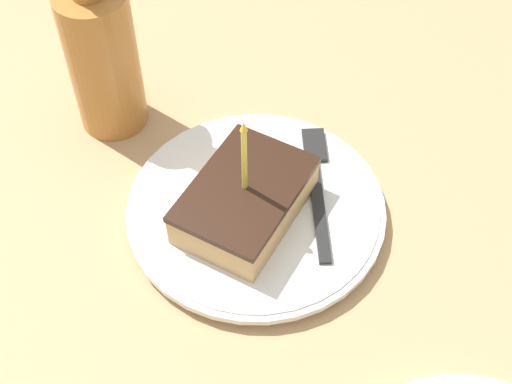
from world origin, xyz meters
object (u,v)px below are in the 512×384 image
at_px(plate, 256,210).
at_px(bottle, 102,56).
at_px(fork, 315,181).
at_px(cake_slice, 245,200).

xyz_separation_m(plate, bottle, (-0.21, 0.04, 0.08)).
bearing_deg(bottle, fork, 2.51).
relative_size(fork, bottle, 0.70).
bearing_deg(plate, cake_slice, -107.03).
xyz_separation_m(fork, bottle, (-0.24, -0.01, 0.07)).
xyz_separation_m(cake_slice, bottle, (-0.20, 0.06, 0.05)).
distance_m(cake_slice, fork, 0.08).
relative_size(plate, bottle, 1.15).
relative_size(cake_slice, fork, 0.87).
distance_m(cake_slice, bottle, 0.22).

